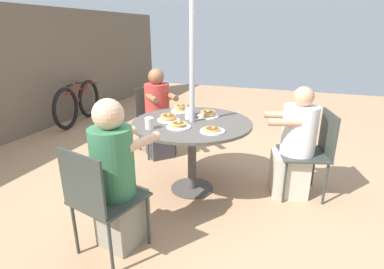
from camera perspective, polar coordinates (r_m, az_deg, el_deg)
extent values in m
plane|color=tan|center=(3.24, 0.00, -10.24)|extent=(12.00, 12.00, 0.00)
cylinder|color=#4C4742|center=(3.24, 0.00, -10.12)|extent=(0.45, 0.45, 0.01)
cylinder|color=#4C4742|center=(3.08, 0.00, -4.42)|extent=(0.09, 0.09, 0.72)
cylinder|color=#4C4742|center=(2.95, 0.00, 2.23)|extent=(1.18, 1.18, 0.03)
cylinder|color=#ADADB2|center=(2.85, 0.00, 10.98)|extent=(0.05, 0.05, 2.37)
cylinder|color=#333833|center=(3.97, -3.21, -1.04)|extent=(0.02, 0.02, 0.43)
cylinder|color=#333833|center=(3.86, -8.39, -1.87)|extent=(0.02, 0.02, 0.43)
cylinder|color=#333833|center=(4.30, -5.13, 0.54)|extent=(0.02, 0.02, 0.43)
cylinder|color=#333833|center=(4.20, -9.95, -0.18)|extent=(0.02, 0.02, 0.43)
cube|color=#333833|center=(4.01, -6.79, 2.44)|extent=(0.63, 0.63, 0.02)
cube|color=#333833|center=(4.15, -7.88, 6.09)|extent=(0.31, 0.31, 0.42)
cube|color=#3D3D42|center=(3.98, -6.16, -1.07)|extent=(0.45, 0.45, 0.43)
cylinder|color=#B73833|center=(3.89, -6.65, 5.76)|extent=(0.32, 0.32, 0.52)
sphere|color=brown|center=(3.82, -6.86, 10.90)|extent=(0.20, 0.20, 0.20)
cylinder|color=brown|center=(3.73, -3.93, 7.29)|extent=(0.26, 0.27, 0.07)
cylinder|color=brown|center=(3.65, -7.67, 6.88)|extent=(0.26, 0.27, 0.07)
cylinder|color=#333833|center=(2.65, -14.70, -12.88)|extent=(0.02, 0.02, 0.43)
cylinder|color=#333833|center=(2.42, -8.38, -15.81)|extent=(0.02, 0.02, 0.43)
cylinder|color=#333833|center=(2.46, -21.38, -16.41)|extent=(0.02, 0.02, 0.43)
cylinder|color=#333833|center=(2.21, -15.21, -20.19)|extent=(0.02, 0.02, 0.43)
cube|color=#333833|center=(2.30, -15.42, -11.62)|extent=(0.53, 0.53, 0.02)
cube|color=#333833|center=(2.09, -20.31, -8.75)|extent=(0.11, 0.41, 0.42)
cube|color=gray|center=(2.48, -13.07, -15.12)|extent=(0.38, 0.36, 0.43)
cylinder|color=#38754C|center=(2.22, -14.86, -5.32)|extent=(0.31, 0.31, 0.53)
sphere|color=#DBA884|center=(2.10, -15.70, 3.72)|extent=(0.22, 0.22, 0.22)
cylinder|color=#DBA884|center=(2.38, -13.76, -0.19)|extent=(0.33, 0.14, 0.07)
cylinder|color=#DBA884|center=(2.21, -9.31, -1.37)|extent=(0.33, 0.14, 0.07)
cylinder|color=#333833|center=(3.03, 17.24, -8.72)|extent=(0.02, 0.02, 0.43)
cylinder|color=#333833|center=(3.36, 15.99, -5.72)|extent=(0.02, 0.02, 0.43)
cylinder|color=#333833|center=(3.14, 24.05, -8.64)|extent=(0.02, 0.02, 0.43)
cylinder|color=#333833|center=(3.46, 22.15, -5.75)|extent=(0.02, 0.02, 0.43)
cube|color=#333833|center=(3.15, 20.33, -3.46)|extent=(0.54, 0.54, 0.02)
cube|color=#333833|center=(3.14, 24.52, 0.17)|extent=(0.41, 0.13, 0.42)
cube|color=beige|center=(3.22, 17.98, -7.15)|extent=(0.39, 0.41, 0.43)
cylinder|color=white|center=(3.06, 19.76, 0.67)|extent=(0.33, 0.33, 0.49)
sphere|color=tan|center=(2.97, 20.49, 6.75)|extent=(0.19, 0.19, 0.19)
cylinder|color=tan|center=(2.86, 17.18, 2.18)|extent=(0.14, 0.30, 0.07)
cylinder|color=tan|center=(3.11, 16.24, 3.61)|extent=(0.14, 0.30, 0.07)
cylinder|color=white|center=(2.65, 3.91, 0.67)|extent=(0.22, 0.22, 0.01)
cylinder|color=tan|center=(2.65, 3.86, 0.93)|extent=(0.15, 0.15, 0.01)
cylinder|color=tan|center=(2.65, 3.84, 1.10)|extent=(0.15, 0.15, 0.01)
ellipsoid|color=brown|center=(2.64, 3.92, 1.22)|extent=(0.12, 0.11, 0.00)
cube|color=#F4E084|center=(2.64, 4.06, 1.33)|extent=(0.02, 0.02, 0.01)
cylinder|color=white|center=(2.76, -2.57, 1.47)|extent=(0.22, 0.22, 0.01)
cylinder|color=tan|center=(2.76, -2.58, 1.71)|extent=(0.15, 0.15, 0.01)
cylinder|color=tan|center=(2.76, -2.67, 1.94)|extent=(0.14, 0.14, 0.01)
cylinder|color=tan|center=(2.75, -2.58, 2.11)|extent=(0.15, 0.15, 0.01)
ellipsoid|color=brown|center=(2.75, -2.59, 2.27)|extent=(0.11, 0.10, 0.00)
cube|color=#F4E084|center=(2.74, -2.49, 2.36)|extent=(0.02, 0.02, 0.01)
cylinder|color=white|center=(3.11, 3.05, 3.52)|extent=(0.22, 0.22, 0.01)
cylinder|color=tan|center=(3.11, 3.05, 3.74)|extent=(0.14, 0.14, 0.01)
cylinder|color=tan|center=(3.10, 3.07, 3.90)|extent=(0.16, 0.16, 0.01)
cylinder|color=tan|center=(3.10, 3.12, 4.08)|extent=(0.15, 0.15, 0.01)
cylinder|color=tan|center=(3.10, 3.11, 4.31)|extent=(0.15, 0.15, 0.01)
ellipsoid|color=brown|center=(3.10, 3.07, 4.43)|extent=(0.12, 0.11, 0.00)
cube|color=#F4E084|center=(3.10, 3.03, 4.54)|extent=(0.02, 0.02, 0.01)
cylinder|color=white|center=(3.32, -2.14, 4.53)|extent=(0.22, 0.22, 0.01)
cylinder|color=tan|center=(3.32, -2.06, 4.77)|extent=(0.13, 0.13, 0.01)
cylinder|color=tan|center=(3.31, -2.19, 4.99)|extent=(0.14, 0.14, 0.01)
cylinder|color=tan|center=(3.31, -2.17, 5.22)|extent=(0.14, 0.14, 0.01)
cylinder|color=tan|center=(3.30, -2.17, 5.42)|extent=(0.13, 0.13, 0.01)
ellipsoid|color=brown|center=(3.30, -2.15, 5.59)|extent=(0.11, 0.10, 0.00)
cube|color=#F4E084|center=(3.30, -2.12, 5.70)|extent=(0.02, 0.02, 0.01)
cylinder|color=white|center=(2.99, -4.49, 2.80)|extent=(0.22, 0.22, 0.01)
cylinder|color=tan|center=(2.99, -4.45, 3.08)|extent=(0.15, 0.15, 0.01)
cylinder|color=tan|center=(2.98, -4.48, 3.28)|extent=(0.15, 0.15, 0.01)
cylinder|color=tan|center=(2.98, -4.56, 3.59)|extent=(0.15, 0.15, 0.01)
ellipsoid|color=brown|center=(2.97, -4.51, 3.73)|extent=(0.12, 0.11, 0.00)
cube|color=#F4E084|center=(2.97, -4.46, 3.83)|extent=(0.02, 0.02, 0.01)
cylinder|color=#602D0F|center=(3.16, -0.20, 4.66)|extent=(0.07, 0.07, 0.11)
cylinder|color=#602D0F|center=(3.14, -0.20, 6.01)|extent=(0.03, 0.03, 0.05)
torus|color=#602D0F|center=(3.18, 0.01, 5.09)|extent=(0.05, 0.01, 0.05)
cylinder|color=beige|center=(2.74, -8.16, 2.06)|extent=(0.08, 0.08, 0.09)
cylinder|color=white|center=(2.73, -8.21, 3.09)|extent=(0.08, 0.08, 0.01)
cylinder|color=silver|center=(3.02, -0.63, 4.06)|extent=(0.08, 0.08, 0.11)
torus|color=black|center=(5.43, -22.88, 4.57)|extent=(0.71, 0.18, 0.71)
torus|color=black|center=(6.07, -19.04, 6.47)|extent=(0.71, 0.18, 0.71)
cylinder|color=maroon|center=(5.70, -21.14, 7.92)|extent=(0.63, 0.14, 0.03)
cylinder|color=maroon|center=(5.85, -20.24, 7.09)|extent=(0.48, 0.12, 0.27)
cylinder|color=maroon|center=(5.53, -22.21, 7.98)|extent=(0.03, 0.03, 0.10)
ellipsoid|color=black|center=(5.52, -22.29, 8.62)|extent=(0.21, 0.10, 0.04)
cylinder|color=maroon|center=(5.99, -19.53, 9.22)|extent=(0.10, 0.44, 0.03)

